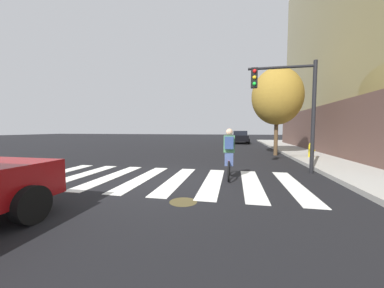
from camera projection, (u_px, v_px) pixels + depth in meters
The scene contains 8 objects.
ground_plane at pixel (162, 179), 7.10m from camera, with size 120.00×120.00×0.00m, color black.
crosswalk_stripes at pixel (160, 179), 7.12m from camera, with size 8.88×3.81×0.01m.
manhole_cover at pixel (183, 202), 4.89m from camera, with size 0.64×0.64×0.01m, color #473D1E.
sedan_mid at pixel (240, 137), 25.02m from camera, with size 2.06×4.29×1.47m.
cyclist at pixel (229, 154), 7.12m from camera, with size 0.36×1.71×1.69m.
traffic_light_near at pixel (290, 98), 8.04m from camera, with size 2.47×0.28×4.20m.
fire_hydrant at pixel (311, 150), 11.61m from camera, with size 0.33×0.22×0.78m.
street_tree_near at pixel (277, 96), 13.37m from camera, with size 3.10×3.10×5.51m.
Camera 1 is at (2.34, -6.68, 1.67)m, focal length 19.92 mm.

